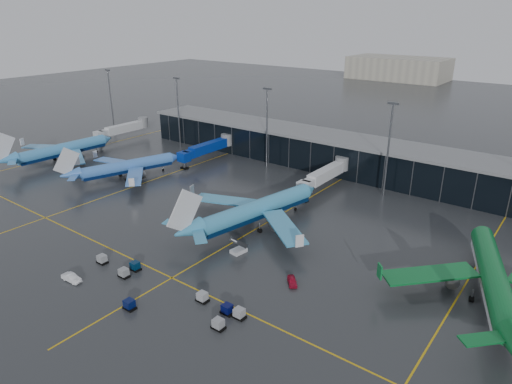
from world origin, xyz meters
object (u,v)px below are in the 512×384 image
Objects in this scene: airliner_aer_lingus at (496,264)px; baggage_carts at (169,292)px; airliner_klm_west at (62,142)px; service_van_white at (71,278)px; airliner_klm_near at (258,199)px; airliner_arkefly at (127,159)px; service_van_red at (292,281)px; mobile_airstair at (239,249)px.

baggage_carts is (-45.55, -33.69, -6.12)m from airliner_aer_lingus.
service_van_white is at bearing -28.79° from airliner_klm_west.
airliner_aer_lingus is (50.22, 1.19, 0.09)m from airliner_klm_near.
airliner_aer_lingus reaches higher than airliner_arkefly.
airliner_aer_lingus is 56.99m from baggage_carts.
service_van_white is at bearing 174.08° from service_van_red.
mobile_airstair reaches higher than service_van_red.
baggage_carts is at bearing -14.68° from airliner_arkefly.
airliner_klm_west is at bearing 179.45° from mobile_airstair.
service_van_red is 0.88× the size of service_van_white.
airliner_klm_west is 1.10× the size of airliner_arkefly.
airliner_klm_west reaches higher than service_van_red.
service_van_white reaches higher than service_van_red.
airliner_klm_west reaches higher than mobile_airstair.
airliner_aer_lingus is at bearing -61.04° from service_van_white.
service_van_white is (38.11, -43.29, -5.15)m from airliner_arkefly.
baggage_carts is at bearing -175.22° from service_van_red.
airliner_arkefly is 57.90m from service_van_white.
service_van_white is (-63.52, -41.52, -6.16)m from airliner_aer_lingus.
airliner_aer_lingus is at bearing 12.10° from airliner_klm_near.
service_van_white is (-17.98, -27.43, -0.05)m from mobile_airstair.
mobile_airstair is (4.68, -12.90, -6.02)m from airliner_klm_near.
airliner_klm_near is (82.61, -0.62, 0.35)m from airliner_klm_west.
airliner_arkefly is 58.51m from mobile_airstair.
airliner_klm_west is 93.52m from baggage_carts.
airliner_klm_near is 11.60× the size of service_van_red.
mobile_airstair is 0.91× the size of service_van_red.
airliner_arkefly is 0.86× the size of airliner_klm_near.
airliner_arkefly is at bearing 123.28° from service_van_red.
airliner_klm_west is 9.63× the size of service_van_white.
airliner_klm_near is at bearing 118.18° from mobile_airstair.
mobile_airstair reaches higher than service_van_white.
airliner_klm_west is at bearing 161.47° from airliner_aer_lingus.
service_van_red is (71.57, -19.10, -5.22)m from airliner_arkefly.
mobile_airstair reaches higher than baggage_carts.
baggage_carts is (87.27, -33.13, -5.68)m from airliner_klm_west.
airliner_arkefly is 10.96× the size of mobile_airstair.
baggage_carts is at bearing -162.29° from airliner_aer_lingus.
airliner_aer_lingus is (101.63, -1.77, 1.01)m from airliner_arkefly.
airliner_klm_west is 80.70m from service_van_white.
airliner_klm_west is at bearing 159.21° from baggage_carts.
service_van_white is at bearing -97.52° from airliner_klm_near.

